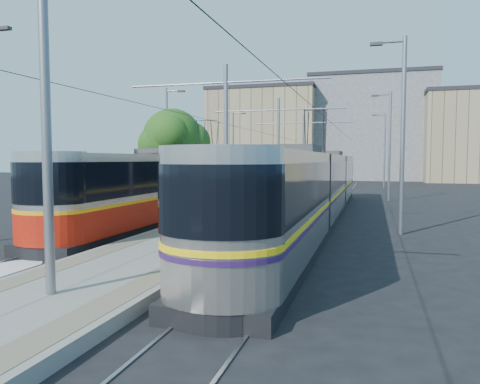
% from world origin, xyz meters
% --- Properties ---
extents(ground, '(160.00, 160.00, 0.00)m').
position_xyz_m(ground, '(0.00, 0.00, 0.00)').
color(ground, black).
rests_on(ground, ground).
extents(platform, '(4.00, 50.00, 0.30)m').
position_xyz_m(platform, '(0.00, 17.00, 0.15)').
color(platform, gray).
rests_on(platform, ground).
extents(tactile_strip_left, '(0.70, 50.00, 0.01)m').
position_xyz_m(tactile_strip_left, '(-1.45, 17.00, 0.30)').
color(tactile_strip_left, gray).
rests_on(tactile_strip_left, platform).
extents(tactile_strip_right, '(0.70, 50.00, 0.01)m').
position_xyz_m(tactile_strip_right, '(1.45, 17.00, 0.30)').
color(tactile_strip_right, gray).
rests_on(tactile_strip_right, platform).
extents(rails, '(8.71, 70.00, 0.03)m').
position_xyz_m(rails, '(0.00, 17.00, 0.02)').
color(rails, gray).
rests_on(rails, ground).
extents(tram_left, '(2.43, 31.80, 5.50)m').
position_xyz_m(tram_left, '(-3.60, 15.57, 1.71)').
color(tram_left, black).
rests_on(tram_left, ground).
extents(tram_right, '(2.43, 31.83, 5.50)m').
position_xyz_m(tram_right, '(3.60, 11.29, 1.86)').
color(tram_right, black).
rests_on(tram_right, ground).
extents(catenary, '(9.20, 70.00, 7.00)m').
position_xyz_m(catenary, '(0.00, 14.15, 4.52)').
color(catenary, gray).
rests_on(catenary, platform).
extents(street_lamps, '(15.18, 38.22, 8.00)m').
position_xyz_m(street_lamps, '(-0.00, 21.00, 4.18)').
color(street_lamps, gray).
rests_on(street_lamps, ground).
extents(shelter, '(0.89, 1.24, 2.51)m').
position_xyz_m(shelter, '(-0.20, 14.84, 1.61)').
color(shelter, black).
rests_on(shelter, platform).
extents(tree, '(4.55, 4.21, 6.61)m').
position_xyz_m(tree, '(-6.88, 18.33, 4.47)').
color(tree, '#382314').
rests_on(tree, ground).
extents(building_left, '(16.32, 12.24, 13.93)m').
position_xyz_m(building_left, '(-10.00, 60.00, 6.97)').
color(building_left, tan).
rests_on(building_left, ground).
extents(building_centre, '(18.36, 14.28, 15.72)m').
position_xyz_m(building_centre, '(6.00, 64.00, 7.87)').
color(building_centre, gray).
rests_on(building_centre, ground).
extents(building_right, '(14.28, 10.20, 12.38)m').
position_xyz_m(building_right, '(20.00, 58.00, 6.20)').
color(building_right, tan).
rests_on(building_right, ground).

